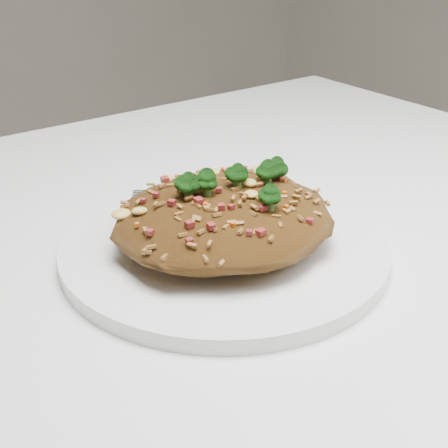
{
  "coord_description": "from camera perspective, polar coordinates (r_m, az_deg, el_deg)",
  "views": [
    {
      "loc": [
        -0.2,
        -0.41,
        1.02
      ],
      "look_at": [
        0.09,
        -0.02,
        0.78
      ],
      "focal_mm": 50.0,
      "sensor_mm": 36.0,
      "label": 1
    }
  ],
  "objects": [
    {
      "name": "dining_table",
      "position": [
        0.58,
        -8.45,
        -12.03
      ],
      "size": [
        1.2,
        0.8,
        0.75
      ],
      "color": "white",
      "rests_on": "ground"
    },
    {
      "name": "fork",
      "position": [
        0.62,
        -0.23,
        2.79
      ],
      "size": [
        0.14,
        0.11,
        0.0
      ],
      "rotation": [
        0.0,
        0.0,
        -0.61
      ],
      "color": "silver",
      "rests_on": "plate"
    },
    {
      "name": "plate",
      "position": [
        0.54,
        0.0,
        -2.07
      ],
      "size": [
        0.28,
        0.28,
        0.01
      ],
      "primitive_type": "cylinder",
      "color": "white",
      "rests_on": "dining_table"
    },
    {
      "name": "fried_rice",
      "position": [
        0.53,
        0.05,
        1.39
      ],
      "size": [
        0.19,
        0.18,
        0.07
      ],
      "color": "brown",
      "rests_on": "plate"
    }
  ]
}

